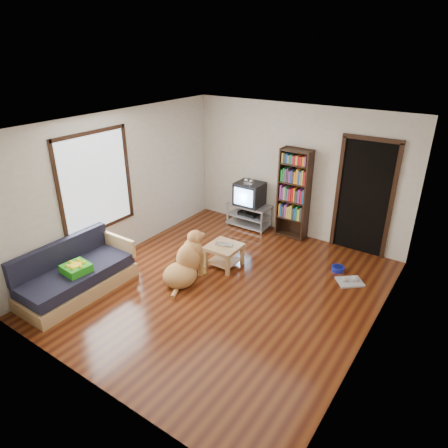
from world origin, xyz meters
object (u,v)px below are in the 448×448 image
Objects in this scene: bookshelf at (294,189)px; sofa at (76,277)px; tv_stand at (249,214)px; dog_bowl at (338,269)px; laptop at (223,246)px; crt_tv at (250,193)px; grey_rag at (350,282)px; coffee_table at (224,252)px; green_cushion at (76,268)px; dog at (186,264)px.

bookshelf reaches higher than sofa.
dog_bowl is at bearing -17.44° from tv_stand.
laptop is 2.43m from sofa.
crt_tv is 3.81m from sofa.
coffee_table is at bearing -160.49° from grey_rag.
laptop is 2.03m from dog_bowl.
coffee_table is (0.50, -1.69, -0.46)m from crt_tv.
sofa is 2.45m from coffee_table.
tv_stand is at bearing 74.98° from sofa.
crt_tv is at bearing 82.19° from green_cushion.
sofa is (-0.97, -3.63, -0.01)m from tv_stand.
sofa is at bearing -135.21° from dog.
green_cushion is 3.79m from tv_stand.
bookshelf is (0.95, 0.09, 0.73)m from tv_stand.
dog_bowl is at bearing 16.03° from laptop.
dog_bowl is at bearing -17.96° from crt_tv.
sofa is at bearing -141.36° from laptop.
crt_tv is at bearing 106.48° from coffee_table.
green_cushion is at bearing -138.21° from laptop.
grey_rag is at bearing 6.28° from laptop.
crt_tv is at bearing 95.98° from dog.
coffee_table is (1.35, 2.02, -0.20)m from green_cushion.
bookshelf reaches higher than dog_bowl.
grey_rag is at bearing 37.39° from sofa.
green_cushion is 4.31m from dog_bowl.
green_cushion is at bearing -102.98° from tv_stand.
crt_tv is 0.99m from bookshelf.
sofa is (-3.51, -2.68, 0.25)m from grey_rag.
grey_rag is 0.38× the size of dog.
crt_tv is 0.55× the size of dog.
grey_rag is 0.69× the size of crt_tv.
tv_stand is 0.86× the size of dog.
green_cushion is 0.67× the size of coffee_table.
dog reaches higher than tv_stand.
crt_tv reaches higher than dog.
grey_rag is (3.38, 2.74, -0.47)m from green_cushion.
bookshelf reaches higher than laptop.
tv_stand is 1.55× the size of crt_tv.
tv_stand is (-2.23, 0.70, 0.23)m from dog_bowl.
crt_tv is at bearing 90.00° from tv_stand.
green_cushion is 0.26m from sofa.
green_cushion is 2.40m from laptop.
laptop is 0.76m from dog.
laptop reaches higher than grey_rag.
grey_rag is 2.81m from crt_tv.
grey_rag is 0.22× the size of sofa.
dog_bowl is 2.00m from coffee_table.
coffee_table is at bearing 76.02° from laptop.
green_cushion is at bearing -24.21° from sofa.
crt_tv reaches higher than grey_rag.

